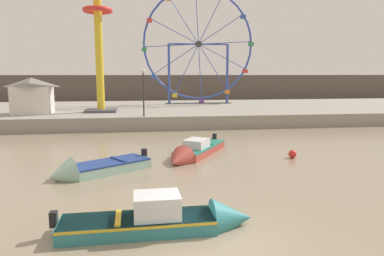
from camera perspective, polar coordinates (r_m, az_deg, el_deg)
ground_plane at (r=10.41m, az=4.11°, el=-17.46°), size 240.00×240.00×0.00m
quay_promenade at (r=38.45m, az=-5.01°, el=2.51°), size 110.00×18.39×1.12m
distant_town_skyline at (r=61.93m, az=-6.21°, el=6.28°), size 140.00×3.00×4.40m
motorboat_seafoam at (r=17.17m, az=-15.53°, el=-6.29°), size 4.73×3.82×1.41m
motorboat_teal_painted at (r=10.99m, az=-3.13°, el=-14.17°), size 5.87×1.46×1.53m
motorboat_faded_red at (r=20.00m, az=0.13°, el=-3.80°), size 4.28×5.82×1.37m
ferris_wheel_blue_frame at (r=42.63m, az=1.04°, el=12.82°), size 13.04×1.20×13.22m
drop_tower_yellow_tower at (r=34.45m, az=-14.55°, el=14.09°), size 2.80×2.80×14.90m
carnival_booth_white_ticket at (r=34.46m, az=-23.91°, el=4.78°), size 3.51×2.77×3.13m
promenade_lamp_near at (r=29.71m, az=-7.69°, el=6.68°), size 0.32×0.32×3.85m
mooring_buoy_orange at (r=20.56m, az=15.58°, el=-3.98°), size 0.44×0.44×0.44m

